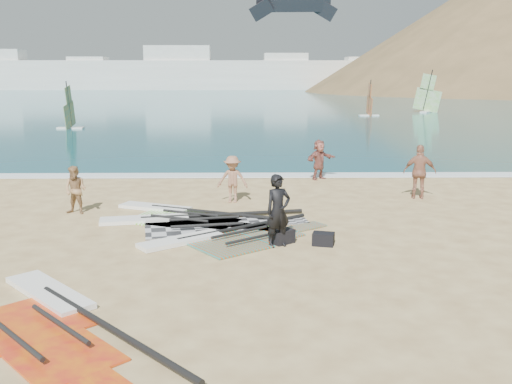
{
  "coord_description": "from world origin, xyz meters",
  "views": [
    {
      "loc": [
        -0.75,
        -13.06,
        4.56
      ],
      "look_at": [
        -0.49,
        4.0,
        1.0
      ],
      "focal_mm": 40.0,
      "sensor_mm": 36.0,
      "label": 1
    }
  ],
  "objects_px": {
    "gear_bag_near": "(282,236)",
    "beachgoer_mid": "(232,179)",
    "rig_grey": "(188,222)",
    "rig_orange": "(225,238)",
    "rig_red": "(52,319)",
    "gear_bag_far": "(323,239)",
    "beachgoer_back": "(420,172)",
    "beachgoer_left": "(76,190)",
    "rig_green": "(179,214)",
    "beachgoer_right": "(319,160)",
    "person_wetsuit": "(278,211)"
  },
  "relations": [
    {
      "from": "gear_bag_far",
      "to": "beachgoer_back",
      "type": "bearing_deg",
      "value": 53.49
    },
    {
      "from": "rig_orange",
      "to": "gear_bag_near",
      "type": "height_order",
      "value": "gear_bag_near"
    },
    {
      "from": "rig_orange",
      "to": "rig_red",
      "type": "height_order",
      "value": "rig_red"
    },
    {
      "from": "beachgoer_back",
      "to": "beachgoer_right",
      "type": "bearing_deg",
      "value": -39.41
    },
    {
      "from": "beachgoer_left",
      "to": "rig_green",
      "type": "bearing_deg",
      "value": 7.66
    },
    {
      "from": "gear_bag_near",
      "to": "beachgoer_mid",
      "type": "distance_m",
      "value": 5.34
    },
    {
      "from": "beachgoer_left",
      "to": "beachgoer_back",
      "type": "distance_m",
      "value": 12.21
    },
    {
      "from": "rig_grey",
      "to": "beachgoer_back",
      "type": "bearing_deg",
      "value": 12.48
    },
    {
      "from": "rig_grey",
      "to": "beachgoer_back",
      "type": "xyz_separation_m",
      "value": [
        8.2,
        3.51,
        0.95
      ]
    },
    {
      "from": "rig_red",
      "to": "gear_bag_far",
      "type": "distance_m",
      "value": 7.45
    },
    {
      "from": "rig_orange",
      "to": "beachgoer_mid",
      "type": "bearing_deg",
      "value": 52.38
    },
    {
      "from": "rig_green",
      "to": "gear_bag_near",
      "type": "relative_size",
      "value": 9.45
    },
    {
      "from": "rig_orange",
      "to": "gear_bag_far",
      "type": "distance_m",
      "value": 2.75
    },
    {
      "from": "beachgoer_mid",
      "to": "gear_bag_near",
      "type": "bearing_deg",
      "value": -67.99
    },
    {
      "from": "gear_bag_near",
      "to": "rig_red",
      "type": "bearing_deg",
      "value": -132.66
    },
    {
      "from": "rig_red",
      "to": "beachgoer_mid",
      "type": "distance_m",
      "value": 10.59
    },
    {
      "from": "beachgoer_mid",
      "to": "beachgoer_back",
      "type": "bearing_deg",
      "value": 10.04
    },
    {
      "from": "rig_green",
      "to": "beachgoer_left",
      "type": "xyz_separation_m",
      "value": [
        -3.42,
        0.37,
        0.75
      ]
    },
    {
      "from": "rig_red",
      "to": "beachgoer_left",
      "type": "height_order",
      "value": "beachgoer_left"
    },
    {
      "from": "rig_green",
      "to": "gear_bag_near",
      "type": "bearing_deg",
      "value": -20.98
    },
    {
      "from": "rig_red",
      "to": "beachgoer_left",
      "type": "bearing_deg",
      "value": 149.91
    },
    {
      "from": "gear_bag_far",
      "to": "beachgoer_mid",
      "type": "xyz_separation_m",
      "value": [
        -2.59,
        5.3,
        0.67
      ]
    },
    {
      "from": "rig_grey",
      "to": "beachgoer_mid",
      "type": "height_order",
      "value": "beachgoer_mid"
    },
    {
      "from": "rig_orange",
      "to": "beachgoer_right",
      "type": "xyz_separation_m",
      "value": [
        3.77,
        9.23,
        0.83
      ]
    },
    {
      "from": "rig_red",
      "to": "beachgoer_left",
      "type": "distance_m",
      "value": 8.7
    },
    {
      "from": "rig_orange",
      "to": "beachgoer_back",
      "type": "distance_m",
      "value": 8.8
    },
    {
      "from": "rig_grey",
      "to": "beachgoer_back",
      "type": "distance_m",
      "value": 8.97
    },
    {
      "from": "gear_bag_far",
      "to": "person_wetsuit",
      "type": "xyz_separation_m",
      "value": [
        -1.24,
        -0.08,
        0.81
      ]
    },
    {
      "from": "rig_green",
      "to": "beachgoer_back",
      "type": "bearing_deg",
      "value": 39.4
    },
    {
      "from": "rig_green",
      "to": "beachgoer_left",
      "type": "bearing_deg",
      "value": -163.18
    },
    {
      "from": "rig_grey",
      "to": "gear_bag_near",
      "type": "height_order",
      "value": "gear_bag_near"
    },
    {
      "from": "beachgoer_back",
      "to": "beachgoer_right",
      "type": "xyz_separation_m",
      "value": [
        -3.22,
        3.97,
        -0.13
      ]
    },
    {
      "from": "rig_grey",
      "to": "person_wetsuit",
      "type": "bearing_deg",
      "value": -52.56
    },
    {
      "from": "rig_green",
      "to": "gear_bag_near",
      "type": "height_order",
      "value": "gear_bag_near"
    },
    {
      "from": "rig_grey",
      "to": "rig_red",
      "type": "bearing_deg",
      "value": -115.03
    },
    {
      "from": "beachgoer_mid",
      "to": "beachgoer_right",
      "type": "distance_m",
      "value": 5.79
    },
    {
      "from": "beachgoer_back",
      "to": "rig_green",
      "type": "bearing_deg",
      "value": 27.98
    },
    {
      "from": "gear_bag_far",
      "to": "gear_bag_near",
      "type": "bearing_deg",
      "value": 169.14
    },
    {
      "from": "rig_green",
      "to": "person_wetsuit",
      "type": "relative_size",
      "value": 2.9
    },
    {
      "from": "rig_grey",
      "to": "beachgoer_left",
      "type": "relative_size",
      "value": 4.13
    },
    {
      "from": "beachgoer_right",
      "to": "beachgoer_mid",
      "type": "bearing_deg",
      "value": -167.11
    },
    {
      "from": "beachgoer_left",
      "to": "beachgoer_mid",
      "type": "relative_size",
      "value": 0.94
    },
    {
      "from": "beachgoer_back",
      "to": "beachgoer_right",
      "type": "relative_size",
      "value": 1.15
    },
    {
      "from": "rig_red",
      "to": "beachgoer_back",
      "type": "height_order",
      "value": "beachgoer_back"
    },
    {
      "from": "rig_green",
      "to": "beachgoer_right",
      "type": "distance_m",
      "value": 8.48
    },
    {
      "from": "rig_grey",
      "to": "gear_bag_near",
      "type": "xyz_separation_m",
      "value": [
        2.79,
        -2.09,
        0.14
      ]
    },
    {
      "from": "beachgoer_mid",
      "to": "beachgoer_right",
      "type": "height_order",
      "value": "beachgoer_right"
    },
    {
      "from": "beachgoer_left",
      "to": "rig_red",
      "type": "bearing_deg",
      "value": -62.86
    },
    {
      "from": "gear_bag_far",
      "to": "person_wetsuit",
      "type": "relative_size",
      "value": 0.29
    },
    {
      "from": "rig_orange",
      "to": "beachgoer_right",
      "type": "distance_m",
      "value": 10.0
    }
  ]
}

